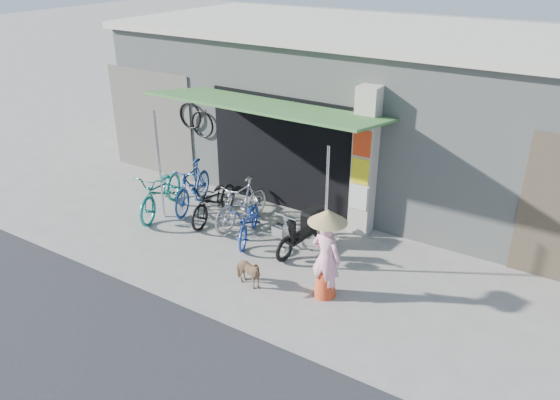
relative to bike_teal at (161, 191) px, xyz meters
The scene contains 13 objects.
ground 3.32m from the bike_teal, 15.70° to the right, with size 80.00×80.00×0.00m, color gray.
bicycle_shop 5.42m from the bike_teal, 53.09° to the left, with size 12.30×5.30×3.66m.
shop_pillar 4.42m from the bike_teal, 21.22° to the left, with size 0.42×0.44×3.00m.
awning 3.11m from the bike_teal, 18.09° to the left, with size 4.60×1.88×2.72m.
neighbour_left 2.63m from the bike_teal, 137.22° to the left, with size 2.60×0.06×2.60m, color #6B665B.
bike_teal is the anchor object (origin of this frame).
bike_blue 0.68m from the bike_teal, 52.03° to the left, with size 0.50×1.75×1.05m, color #1F4891.
bike_black 1.23m from the bike_teal, 16.91° to the left, with size 0.59×1.70×0.89m, color black.
bike_silver 1.87m from the bike_teal, 13.95° to the left, with size 0.47×1.66×1.00m, color #B3B4B8.
bike_navy 2.29m from the bike_teal, ahead, with size 0.52×1.49×0.79m, color #203D94.
street_dog 3.49m from the bike_teal, 22.54° to the right, with size 0.29×0.65×0.55m, color tan.
moped 3.40m from the bike_teal, ahead, with size 0.47×1.65×0.93m.
nun 4.55m from the bike_teal, 10.95° to the right, with size 0.64×0.64×1.60m.
Camera 1 is at (4.71, -6.82, 5.37)m, focal length 35.00 mm.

